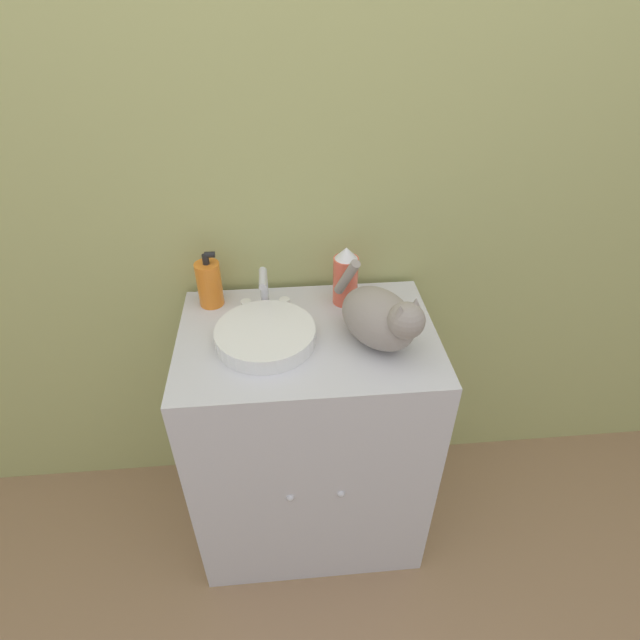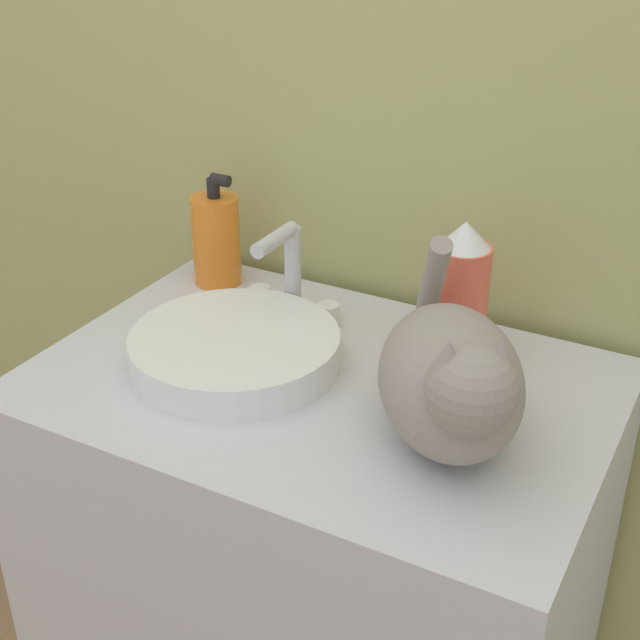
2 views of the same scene
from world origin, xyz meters
TOP-DOWN VIEW (x-y plane):
  - wall_back at (0.00, 0.56)m, footprint 6.00×0.05m
  - vanity_cabinet at (0.00, 0.26)m, footprint 0.75×0.53m
  - sink_basin at (-0.12, 0.24)m, footprint 0.28×0.28m
  - faucet at (-0.12, 0.38)m, footprint 0.15×0.11m
  - cat at (0.20, 0.20)m, footprint 0.26×0.32m
  - soap_bottle at (-0.28, 0.44)m, footprint 0.07×0.07m
  - spray_bottle at (0.13, 0.41)m, footprint 0.08×0.08m

SIDE VIEW (x-z plane):
  - vanity_cabinet at x=0.00m, z-range 0.00..0.89m
  - sink_basin at x=-0.12m, z-range 0.89..0.94m
  - faucet at x=-0.12m, z-range 0.88..1.03m
  - soap_bottle at x=-0.28m, z-range 0.87..1.06m
  - cat at x=0.20m, z-range 0.87..1.08m
  - spray_bottle at x=0.13m, z-range 0.89..1.08m
  - wall_back at x=0.00m, z-range 0.00..2.50m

